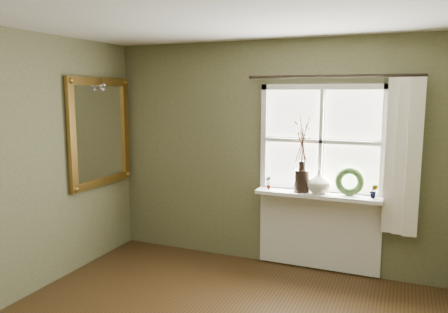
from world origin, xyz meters
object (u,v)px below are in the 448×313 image
dark_jug (302,181)px  gilt_mirror (100,132)px  wreath (349,185)px  cream_vase (319,182)px

dark_jug → gilt_mirror: gilt_mirror is taller
dark_jug → wreath: (0.51, 0.04, -0.01)m
dark_jug → wreath: size_ratio=0.81×
dark_jug → wreath: bearing=4.5°
cream_vase → wreath: (0.32, 0.04, -0.02)m
wreath → gilt_mirror: bearing=178.7°
cream_vase → wreath: size_ratio=0.86×
dark_jug → cream_vase: cream_vase is taller
cream_vase → gilt_mirror: 2.62m
wreath → cream_vase: bearing=175.8°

